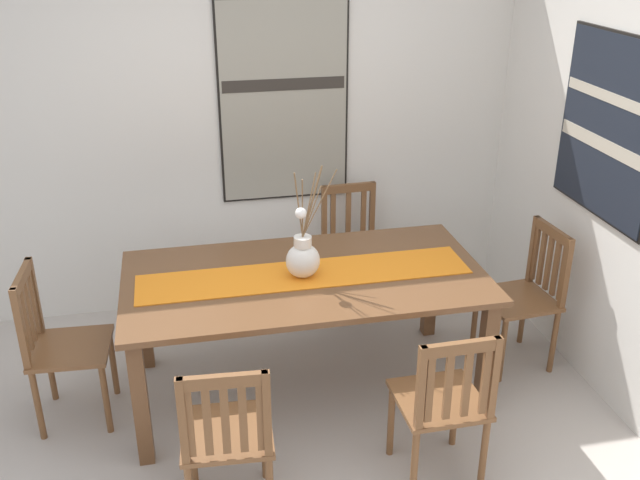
# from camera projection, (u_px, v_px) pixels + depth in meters

# --- Properties ---
(ground_plane) EXTENTS (6.40, 6.40, 0.03)m
(ground_plane) POSITION_uv_depth(u_px,v_px,m) (312.00, 454.00, 3.87)
(ground_plane) COLOR #B2A89E
(wall_back) EXTENTS (6.40, 0.12, 2.70)m
(wall_back) POSITION_uv_depth(u_px,v_px,m) (259.00, 120.00, 4.97)
(wall_back) COLOR silver
(wall_back) RESTS_ON ground_plane
(dining_table) EXTENTS (2.06, 1.07, 0.78)m
(dining_table) POSITION_uv_depth(u_px,v_px,m) (305.00, 289.00, 4.11)
(dining_table) COLOR brown
(dining_table) RESTS_ON ground_plane
(table_runner) EXTENTS (1.89, 0.36, 0.01)m
(table_runner) POSITION_uv_depth(u_px,v_px,m) (305.00, 274.00, 4.07)
(table_runner) COLOR orange
(table_runner) RESTS_ON dining_table
(centerpiece_vase) EXTENTS (0.27, 0.17, 0.66)m
(centerpiece_vase) POSITION_uv_depth(u_px,v_px,m) (303.00, 257.00, 4.00)
(centerpiece_vase) COLOR silver
(centerpiece_vase) RESTS_ON dining_table
(chair_0) EXTENTS (0.43, 0.43, 0.91)m
(chair_0) POSITION_uv_depth(u_px,v_px,m) (444.00, 402.00, 3.48)
(chair_0) COLOR brown
(chair_0) RESTS_ON ground_plane
(chair_1) EXTENTS (0.45, 0.45, 0.90)m
(chair_1) POSITION_uv_depth(u_px,v_px,m) (227.00, 435.00, 3.26)
(chair_1) COLOR brown
(chair_1) RESTS_ON ground_plane
(chair_2) EXTENTS (0.45, 0.45, 0.92)m
(chair_2) POSITION_uv_depth(u_px,v_px,m) (527.00, 293.00, 4.48)
(chair_2) COLOR brown
(chair_2) RESTS_ON ground_plane
(chair_3) EXTENTS (0.44, 0.44, 0.92)m
(chair_3) POSITION_uv_depth(u_px,v_px,m) (353.00, 248.00, 5.11)
(chair_3) COLOR brown
(chair_3) RESTS_ON ground_plane
(chair_4) EXTENTS (0.44, 0.44, 0.94)m
(chair_4) POSITION_uv_depth(u_px,v_px,m) (59.00, 343.00, 3.95)
(chair_4) COLOR brown
(chair_4) RESTS_ON ground_plane
(painting_on_back_wall) EXTENTS (0.90, 0.05, 1.38)m
(painting_on_back_wall) POSITION_uv_depth(u_px,v_px,m) (284.00, 102.00, 4.89)
(painting_on_back_wall) COLOR black
(painting_on_side_wall) EXTENTS (0.05, 0.91, 1.03)m
(painting_on_side_wall) POSITION_uv_depth(u_px,v_px,m) (609.00, 127.00, 3.99)
(painting_on_side_wall) COLOR black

